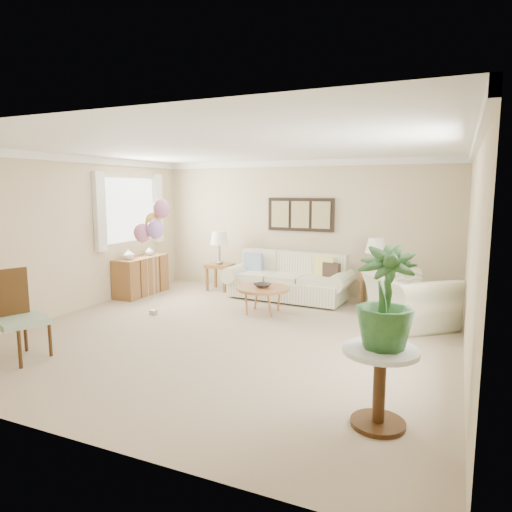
% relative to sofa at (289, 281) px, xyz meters
% --- Properties ---
extents(ground_plane, '(6.00, 6.00, 0.00)m').
position_rel_sofa_xyz_m(ground_plane, '(0.00, -2.33, -0.34)').
color(ground_plane, tan).
extents(room_shell, '(6.04, 6.04, 2.60)m').
position_rel_sofa_xyz_m(room_shell, '(-0.11, -2.23, 1.29)').
color(room_shell, tan).
rests_on(room_shell, ground).
extents(wall_art_triptych, '(1.35, 0.06, 0.65)m').
position_rel_sofa_xyz_m(wall_art_triptych, '(0.00, 0.64, 1.21)').
color(wall_art_triptych, black).
rests_on(wall_art_triptych, ground).
extents(sofa, '(2.39, 1.00, 0.86)m').
position_rel_sofa_xyz_m(sofa, '(0.00, 0.00, 0.00)').
color(sofa, beige).
rests_on(sofa, ground).
extents(end_table_left, '(0.49, 0.45, 0.54)m').
position_rel_sofa_xyz_m(end_table_left, '(-1.55, 0.16, 0.11)').
color(end_table_left, brown).
rests_on(end_table_left, ground).
extents(end_table_right, '(0.51, 0.46, 0.56)m').
position_rel_sofa_xyz_m(end_table_right, '(1.56, 0.14, 0.12)').
color(end_table_right, brown).
rests_on(end_table_right, ground).
extents(lamp_left, '(0.38, 0.38, 0.67)m').
position_rel_sofa_xyz_m(lamp_left, '(-1.55, 0.16, 0.70)').
color(lamp_left, gray).
rests_on(lamp_left, end_table_left).
extents(lamp_right, '(0.37, 0.37, 0.65)m').
position_rel_sofa_xyz_m(lamp_right, '(1.56, 0.14, 0.71)').
color(lamp_right, gray).
rests_on(lamp_right, end_table_right).
extents(coffee_table, '(0.88, 0.88, 0.44)m').
position_rel_sofa_xyz_m(coffee_table, '(-0.05, -1.12, 0.07)').
color(coffee_table, '#A86539').
rests_on(coffee_table, ground).
extents(decor_bowl, '(0.34, 0.34, 0.07)m').
position_rel_sofa_xyz_m(decor_bowl, '(-0.04, -1.14, 0.13)').
color(decor_bowl, '#292321').
rests_on(decor_bowl, coffee_table).
extents(armchair, '(1.54, 1.56, 0.77)m').
position_rel_sofa_xyz_m(armchair, '(2.23, -0.83, 0.04)').
color(armchair, beige).
rests_on(armchair, ground).
extents(side_table, '(0.65, 0.65, 0.70)m').
position_rel_sofa_xyz_m(side_table, '(2.31, -4.07, 0.19)').
color(side_table, silver).
rests_on(side_table, ground).
extents(potted_plant, '(0.54, 0.54, 0.87)m').
position_rel_sofa_xyz_m(potted_plant, '(2.32, -4.05, 0.80)').
color(potted_plant, '#1A4B1F').
rests_on(potted_plant, side_table).
extents(accent_chair, '(0.69, 0.69, 1.09)m').
position_rel_sofa_xyz_m(accent_chair, '(-1.95, -4.22, 0.23)').
color(accent_chair, gray).
rests_on(accent_chair, ground).
extents(credenza, '(0.46, 1.20, 0.74)m').
position_rel_sofa_xyz_m(credenza, '(-2.76, -0.83, 0.03)').
color(credenza, brown).
rests_on(credenza, ground).
extents(vase_white, '(0.24, 0.24, 0.20)m').
position_rel_sofa_xyz_m(vase_white, '(-2.74, -1.19, 0.50)').
color(vase_white, silver).
rests_on(vase_white, credenza).
extents(vase_sage, '(0.19, 0.19, 0.18)m').
position_rel_sofa_xyz_m(vase_sage, '(-2.74, -0.57, 0.49)').
color(vase_sage, silver).
rests_on(vase_sage, credenza).
extents(balloon_cluster, '(0.53, 0.46, 1.89)m').
position_rel_sofa_xyz_m(balloon_cluster, '(-1.64, -1.90, 1.15)').
color(balloon_cluster, gray).
rests_on(balloon_cluster, ground).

